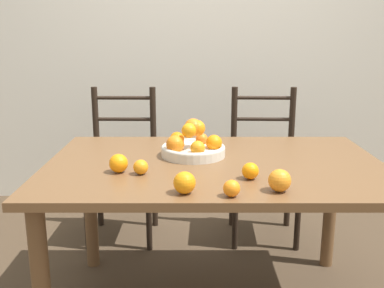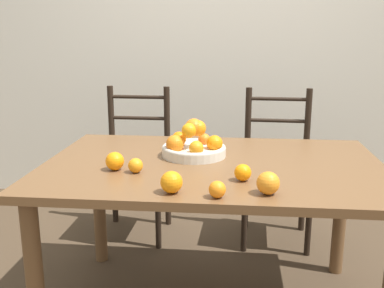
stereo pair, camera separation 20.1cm
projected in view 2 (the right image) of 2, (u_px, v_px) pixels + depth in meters
The scene contains 11 objects.
wall_back at pixel (225, 33), 3.38m from camera, with size 8.00×0.06×2.60m.
dining_table at pixel (213, 183), 2.03m from camera, with size 1.51×1.00×0.74m.
fruit_bowl at pixel (193, 145), 2.10m from camera, with size 0.30×0.30×0.18m.
orange_loose_0 at pixel (217, 189), 1.58m from camera, with size 0.06×0.06×0.06m.
orange_loose_1 at pixel (268, 183), 1.61m from camera, with size 0.08×0.08×0.08m.
orange_loose_2 at pixel (243, 173), 1.76m from camera, with size 0.07×0.07×0.07m.
orange_loose_3 at pixel (115, 161), 1.89m from camera, with size 0.08×0.08×0.08m.
orange_loose_4 at pixel (136, 165), 1.86m from camera, with size 0.06×0.06×0.06m.
orange_loose_5 at pixel (171, 182), 1.62m from camera, with size 0.08×0.08×0.08m.
chair_left at pixel (135, 165), 2.93m from camera, with size 0.43×0.41×0.96m.
chair_right at pixel (277, 169), 2.84m from camera, with size 0.44×0.42×0.96m.
Camera 2 is at (0.10, -1.93, 1.31)m, focal length 42.00 mm.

